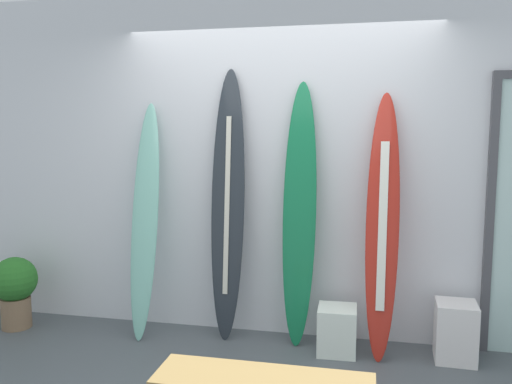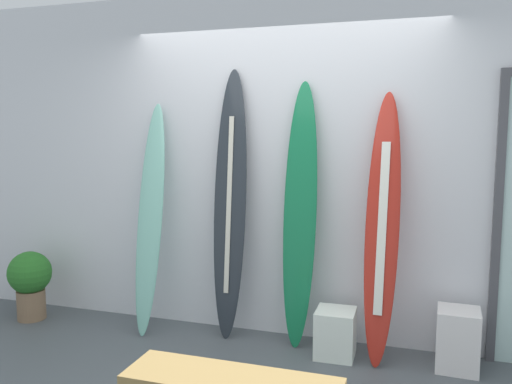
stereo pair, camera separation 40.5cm
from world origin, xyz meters
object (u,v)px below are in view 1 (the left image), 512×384
(display_block_left, at_px, (337,330))
(potted_plant, at_px, (15,287))
(surfboard_charcoal, at_px, (228,205))
(surfboard_crimson, at_px, (382,227))
(display_block_center, at_px, (456,332))
(surfboard_seafoam, at_px, (145,222))
(surfboard_emerald, at_px, (299,217))

(display_block_left, relative_size, potted_plant, 0.58)
(display_block_left, bearing_deg, surfboard_charcoal, 170.40)
(surfboard_crimson, xyz_separation_m, display_block_center, (0.55, -0.01, -0.76))
(surfboard_seafoam, relative_size, display_block_center, 4.38)
(surfboard_emerald, relative_size, display_block_center, 4.73)
(potted_plant, bearing_deg, surfboard_crimson, 2.26)
(surfboard_emerald, bearing_deg, display_block_center, -4.93)
(surfboard_seafoam, bearing_deg, potted_plant, -174.37)
(surfboard_crimson, height_order, potted_plant, surfboard_crimson)
(surfboard_seafoam, bearing_deg, display_block_left, -1.97)
(surfboard_charcoal, xyz_separation_m, display_block_center, (1.76, -0.10, -0.87))
(surfboard_emerald, xyz_separation_m, display_block_center, (1.18, -0.10, -0.80))
(surfboard_seafoam, relative_size, surfboard_emerald, 0.93)
(display_block_center, height_order, potted_plant, potted_plant)
(display_block_center, distance_m, potted_plant, 3.59)
(surfboard_emerald, xyz_separation_m, display_block_left, (0.32, -0.15, -0.84))
(potted_plant, bearing_deg, surfboard_seafoam, 5.63)
(surfboard_charcoal, relative_size, display_block_center, 4.99)
(surfboard_emerald, height_order, potted_plant, surfboard_emerald)
(surfboard_charcoal, distance_m, display_block_center, 1.96)
(surfboard_seafoam, distance_m, display_block_center, 2.54)
(surfboard_emerald, height_order, surfboard_crimson, surfboard_emerald)
(surfboard_crimson, relative_size, display_block_left, 5.56)
(surfboard_crimson, height_order, display_block_left, surfboard_crimson)
(display_block_left, bearing_deg, surfboard_seafoam, 178.03)
(surfboard_emerald, bearing_deg, surfboard_seafoam, -175.68)
(surfboard_crimson, distance_m, display_block_center, 0.93)
(display_block_left, height_order, potted_plant, potted_plant)
(potted_plant, bearing_deg, surfboard_charcoal, 6.59)
(surfboard_seafoam, relative_size, surfboard_charcoal, 0.88)
(surfboard_charcoal, height_order, potted_plant, surfboard_charcoal)
(surfboard_seafoam, distance_m, surfboard_charcoal, 0.70)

